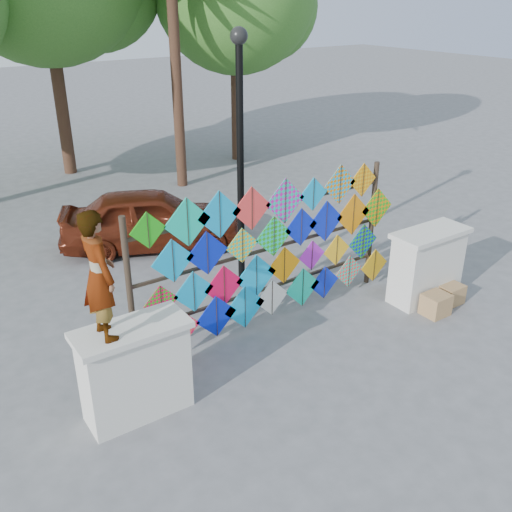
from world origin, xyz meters
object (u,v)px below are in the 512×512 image
kite_rack (273,251)px  vendor_woman (99,275)px  sedan (152,219)px  lamppost (240,141)px

kite_rack → vendor_woman: 3.33m
vendor_woman → sedan: size_ratio=0.42×
vendor_woman → lamppost: 4.02m
kite_rack → sedan: bearing=95.6°
kite_rack → lamppost: lamppost is taller
kite_rack → lamppost: size_ratio=1.12×
vendor_woman → lamppost: lamppost is taller
sedan → vendor_woman: bearing=173.5°
sedan → lamppost: (0.59, -2.54, 2.06)m
vendor_woman → lamppost: size_ratio=0.35×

